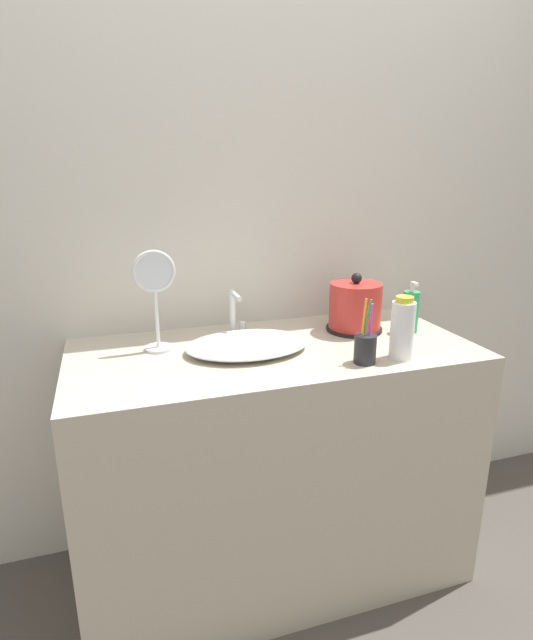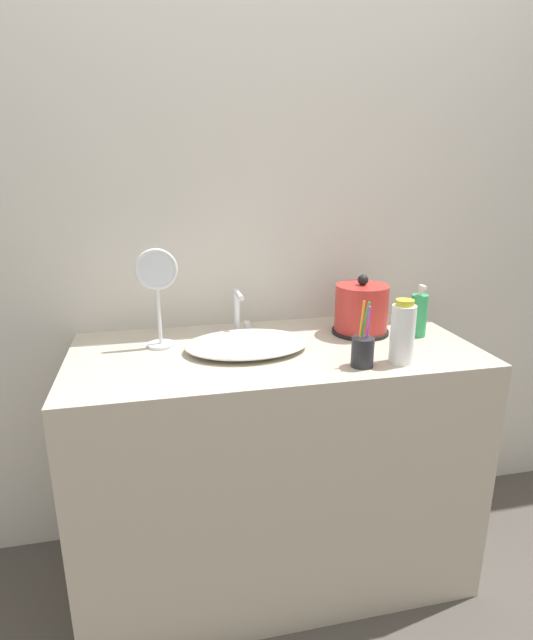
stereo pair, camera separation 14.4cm
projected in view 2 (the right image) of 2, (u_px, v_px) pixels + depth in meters
The scene contains 10 objects.
ground_plane at pixel (296, 633), 1.62m from camera, with size 12.00×12.00×0.00m, color #47423D.
wall_back at pixel (255, 210), 1.84m from camera, with size 6.00×0.04×2.60m.
vanity_counter at pixel (274, 463), 1.78m from camera, with size 1.33×0.62×0.87m.
sink_basin at pixel (247, 344), 1.64m from camera, with size 0.41×0.29×0.04m.
faucet at pixel (239, 310), 1.78m from camera, with size 0.06×0.11×0.16m.
electric_kettle at pixel (361, 311), 1.79m from camera, with size 0.20×0.20×0.22m.
toothbrush_cup at pixel (363, 351), 1.49m from camera, with size 0.07×0.07×0.20m.
lotion_bottle at pixel (419, 315), 1.76m from camera, with size 0.06×0.06×0.19m.
shampoo_bottle at pixel (403, 333), 1.51m from camera, with size 0.07×0.07×0.20m.
vanity_mirror at pixel (158, 290), 1.62m from camera, with size 0.14×0.09×0.33m.
Camera 2 is at (-0.37, -1.21, 1.44)m, focal length 28.00 mm.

